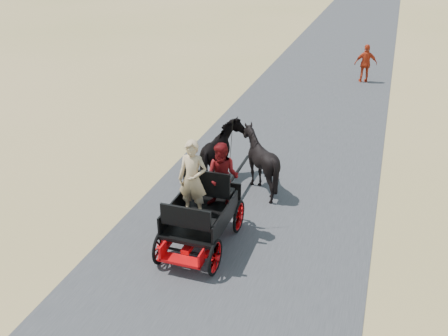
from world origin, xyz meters
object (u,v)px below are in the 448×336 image
(pedestrian, at_px, (366,64))
(horse_left, at_px, (221,155))
(horse_right, at_px, (260,161))
(carriage, at_px, (202,231))

(pedestrian, bearing_deg, horse_left, 61.16)
(pedestrian, bearing_deg, horse_right, 66.40)
(horse_right, bearing_deg, pedestrian, -99.64)
(carriage, xyz_separation_m, horse_left, (-0.55, 3.00, 0.49))
(carriage, distance_m, pedestrian, 14.72)
(horse_left, relative_size, horse_right, 1.18)
(carriage, distance_m, horse_right, 3.09)
(carriage, distance_m, horse_left, 3.09)
(horse_right, height_order, pedestrian, pedestrian)
(horse_left, distance_m, horse_right, 1.10)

